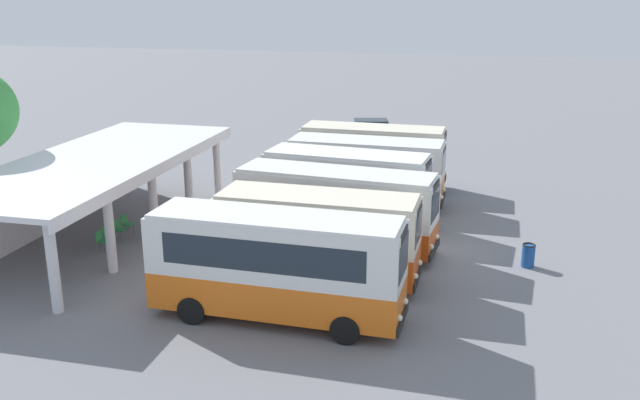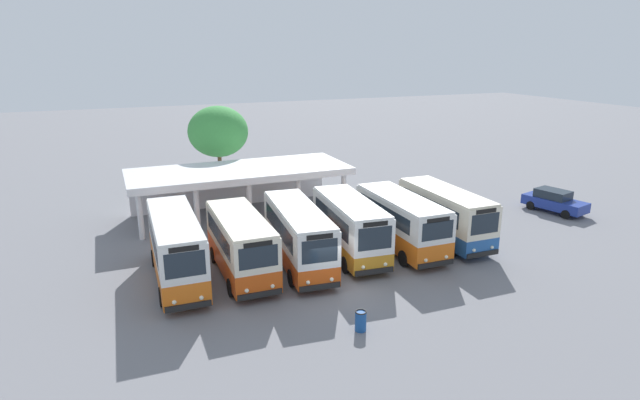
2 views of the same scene
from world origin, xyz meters
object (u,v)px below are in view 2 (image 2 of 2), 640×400
(waiting_chair_second_from_end, at_px, (230,213))
(waiting_chair_fourth_seat, at_px, (250,211))
(parked_car_flank, at_px, (554,201))
(city_bus_middle_cream, at_px, (298,234))
(city_bus_fifth_blue, at_px, (401,220))
(litter_bin_apron, at_px, (361,321))
(city_bus_second_in_row, at_px, (241,243))
(city_bus_nearest_orange, at_px, (176,246))
(city_bus_fourth_amber, at_px, (350,225))
(waiting_chair_middle_seat, at_px, (240,212))
(waiting_chair_end_by_column, at_px, (220,214))
(city_bus_far_end_green, at_px, (445,213))

(waiting_chair_second_from_end, bearing_deg, waiting_chair_fourth_seat, -1.57)
(parked_car_flank, height_order, waiting_chair_second_from_end, parked_car_flank)
(city_bus_middle_cream, distance_m, waiting_chair_fourth_seat, 9.20)
(city_bus_fifth_blue, relative_size, waiting_chair_second_from_end, 8.79)
(parked_car_flank, relative_size, litter_bin_apron, 5.15)
(city_bus_second_in_row, bearing_deg, waiting_chair_second_from_end, 80.71)
(city_bus_nearest_orange, bearing_deg, city_bus_fourth_amber, -1.61)
(city_bus_second_in_row, xyz_separation_m, waiting_chair_middle_seat, (2.21, 9.11, -1.27))
(city_bus_second_in_row, relative_size, waiting_chair_end_by_column, 8.40)
(city_bus_fifth_blue, xyz_separation_m, city_bus_far_end_green, (3.19, 0.19, 0.01))
(waiting_chair_end_by_column, distance_m, waiting_chair_middle_seat, 1.41)
(city_bus_fourth_amber, relative_size, city_bus_fifth_blue, 0.98)
(city_bus_middle_cream, distance_m, city_bus_fourth_amber, 3.20)
(city_bus_middle_cream, bearing_deg, city_bus_fifth_blue, -0.51)
(city_bus_middle_cream, distance_m, city_bus_far_end_green, 9.57)
(city_bus_fourth_amber, distance_m, litter_bin_apron, 8.38)
(city_bus_middle_cream, relative_size, waiting_chair_end_by_column, 9.44)
(waiting_chair_end_by_column, distance_m, waiting_chair_second_from_end, 0.72)
(city_bus_second_in_row, xyz_separation_m, city_bus_fourth_amber, (6.38, 0.26, 0.03))
(city_bus_fifth_blue, bearing_deg, litter_bin_apron, -130.80)
(parked_car_flank, bearing_deg, city_bus_middle_cream, -174.60)
(city_bus_fourth_amber, bearing_deg, city_bus_middle_cream, -176.16)
(parked_car_flank, bearing_deg, city_bus_nearest_orange, -176.90)
(city_bus_nearest_orange, distance_m, city_bus_far_end_green, 15.95)
(city_bus_second_in_row, height_order, waiting_chair_middle_seat, city_bus_second_in_row)
(city_bus_fifth_blue, height_order, waiting_chair_fourth_seat, city_bus_fifth_blue)
(city_bus_far_end_green, xyz_separation_m, waiting_chair_middle_seat, (-10.54, 8.93, -1.27))
(city_bus_second_in_row, bearing_deg, city_bus_fifth_blue, -0.05)
(waiting_chair_middle_seat, height_order, litter_bin_apron, litter_bin_apron)
(waiting_chair_middle_seat, bearing_deg, waiting_chair_fourth_seat, 3.72)
(waiting_chair_end_by_column, bearing_deg, city_bus_middle_cream, -75.16)
(city_bus_far_end_green, height_order, litter_bin_apron, city_bus_far_end_green)
(parked_car_flank, bearing_deg, waiting_chair_fourth_seat, 160.91)
(city_bus_fifth_blue, bearing_deg, parked_car_flank, 8.05)
(city_bus_nearest_orange, xyz_separation_m, city_bus_fourth_amber, (9.57, -0.27, -0.09))
(city_bus_middle_cream, distance_m, waiting_chair_second_from_end, 9.39)
(city_bus_far_end_green, bearing_deg, city_bus_second_in_row, -179.19)
(city_bus_fourth_amber, bearing_deg, waiting_chair_middle_seat, 115.22)
(city_bus_second_in_row, distance_m, city_bus_far_end_green, 12.76)
(city_bus_fourth_amber, xyz_separation_m, waiting_chair_middle_seat, (-4.17, 8.84, -1.29))
(city_bus_nearest_orange, height_order, waiting_chair_middle_seat, city_bus_nearest_orange)
(city_bus_second_in_row, bearing_deg, waiting_chair_middle_seat, 76.36)
(city_bus_nearest_orange, xyz_separation_m, litter_bin_apron, (6.40, -7.90, -1.45))
(waiting_chair_fourth_seat, bearing_deg, city_bus_far_end_green, -42.37)
(city_bus_fifth_blue, height_order, waiting_chair_end_by_column, city_bus_fifth_blue)
(city_bus_far_end_green, bearing_deg, waiting_chair_middle_seat, 139.75)
(city_bus_fifth_blue, relative_size, city_bus_far_end_green, 1.00)
(city_bus_middle_cream, height_order, waiting_chair_end_by_column, city_bus_middle_cream)
(city_bus_fifth_blue, bearing_deg, city_bus_far_end_green, 3.38)
(waiting_chair_middle_seat, distance_m, litter_bin_apron, 16.51)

